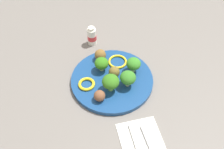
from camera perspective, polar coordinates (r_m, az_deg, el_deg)
The scene contains 15 objects.
ground_plane at distance 0.87m, azimuth 0.00°, elevation -1.57°, with size 4.00×4.00×0.00m, color slate.
plate at distance 0.86m, azimuth 0.00°, elevation -1.23°, with size 0.28×0.28×0.02m, color navy.
broccoli_floret_mid_left at distance 0.86m, azimuth -2.40°, elevation 2.52°, with size 0.05×0.05×0.05m.
broccoli_floret_back_right at distance 0.79m, azimuth -0.31°, elevation -1.69°, with size 0.06×0.06×0.06m.
broccoli_floret_far_rim at distance 0.81m, azimuth 3.64°, elevation -0.77°, with size 0.05×0.05×0.06m.
broccoli_floret_near_rim at distance 0.85m, azimuth 4.91°, elevation 2.41°, with size 0.05×0.05×0.06m.
meatball_back_left at distance 0.85m, azimuth 0.50°, elevation 0.59°, with size 0.04×0.04×0.04m, color brown.
meatball_far_rim at distance 0.90m, azimuth -2.68°, elevation 4.44°, with size 0.04×0.04×0.04m, color brown.
meatball_mid_left at distance 0.79m, azimuth -2.85°, elevation -4.85°, with size 0.04×0.04×0.04m, color brown.
pepper_ring_far_rim at distance 0.84m, azimuth -5.79°, elevation -2.16°, with size 0.06×0.06×0.01m, color yellow.
pepper_ring_near_rim at distance 0.90m, azimuth 1.28°, elevation 2.96°, with size 0.07×0.07×0.01m, color yellow.
napkin at distance 0.74m, azimuth 7.13°, elevation -15.77°, with size 0.17×0.12×0.01m, color white.
fork at distance 0.74m, azimuth 8.77°, elevation -15.77°, with size 0.12×0.02×0.01m.
knife at distance 0.73m, azimuth 5.96°, elevation -16.43°, with size 0.15×0.02×0.01m.
yogurt_bottle at distance 0.98m, azimuth -4.59°, elevation 8.65°, with size 0.04×0.04×0.08m.
Camera 1 is at (0.53, -0.15, 0.67)m, focal length 40.23 mm.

